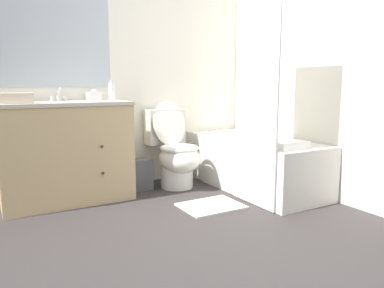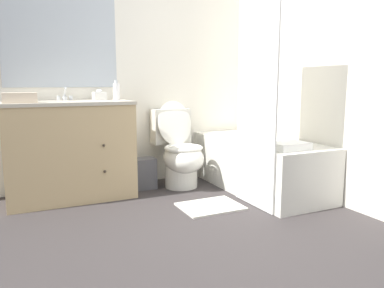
{
  "view_description": "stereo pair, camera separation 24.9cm",
  "coord_description": "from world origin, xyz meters",
  "px_view_note": "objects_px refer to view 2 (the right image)",
  "views": [
    {
      "loc": [
        -1.41,
        -1.99,
        1.06
      ],
      "look_at": [
        0.17,
        0.77,
        0.54
      ],
      "focal_mm": 35.0,
      "sensor_mm": 36.0,
      "label": 1
    },
    {
      "loc": [
        -1.19,
        -2.1,
        1.06
      ],
      "look_at": [
        0.17,
        0.77,
        0.54
      ],
      "focal_mm": 35.0,
      "sensor_mm": 36.0,
      "label": 2
    }
  ],
  "objects_px": {
    "sink_faucet": "(65,97)",
    "soap_dispenser": "(116,91)",
    "bathtub": "(258,164)",
    "tissue_box": "(99,96)",
    "bath_towel_folded": "(290,146)",
    "toilet": "(180,153)",
    "bath_mat": "(210,206)",
    "wastebasket": "(144,173)",
    "hand_towel_folded": "(20,98)",
    "vanity_cabinet": "(70,150)"
  },
  "relations": [
    {
      "from": "bathtub",
      "to": "bath_mat",
      "type": "relative_size",
      "value": 3.04
    },
    {
      "from": "bathtub",
      "to": "bath_towel_folded",
      "type": "distance_m",
      "value": 0.67
    },
    {
      "from": "sink_faucet",
      "to": "vanity_cabinet",
      "type": "bearing_deg",
      "value": -90.0
    },
    {
      "from": "toilet",
      "to": "bath_mat",
      "type": "height_order",
      "value": "toilet"
    },
    {
      "from": "bath_mat",
      "to": "bath_towel_folded",
      "type": "bearing_deg",
      "value": -25.94
    },
    {
      "from": "bath_towel_folded",
      "to": "sink_faucet",
      "type": "bearing_deg",
      "value": 142.1
    },
    {
      "from": "vanity_cabinet",
      "to": "bathtub",
      "type": "bearing_deg",
      "value": -16.01
    },
    {
      "from": "tissue_box",
      "to": "soap_dispenser",
      "type": "relative_size",
      "value": 0.79
    },
    {
      "from": "bathtub",
      "to": "tissue_box",
      "type": "bearing_deg",
      "value": 156.04
    },
    {
      "from": "hand_towel_folded",
      "to": "bath_towel_folded",
      "type": "relative_size",
      "value": 0.86
    },
    {
      "from": "bath_towel_folded",
      "to": "toilet",
      "type": "bearing_deg",
      "value": 118.58
    },
    {
      "from": "vanity_cabinet",
      "to": "soap_dispenser",
      "type": "relative_size",
      "value": 5.99
    },
    {
      "from": "bathtub",
      "to": "soap_dispenser",
      "type": "height_order",
      "value": "soap_dispenser"
    },
    {
      "from": "bath_mat",
      "to": "bathtub",
      "type": "bearing_deg",
      "value": 23.44
    },
    {
      "from": "hand_towel_folded",
      "to": "bathtub",
      "type": "bearing_deg",
      "value": -9.61
    },
    {
      "from": "bath_mat",
      "to": "vanity_cabinet",
      "type": "bearing_deg",
      "value": 142.05
    },
    {
      "from": "tissue_box",
      "to": "vanity_cabinet",
      "type": "bearing_deg",
      "value": -156.62
    },
    {
      "from": "tissue_box",
      "to": "bathtub",
      "type": "bearing_deg",
      "value": -23.96
    },
    {
      "from": "tissue_box",
      "to": "hand_towel_folded",
      "type": "distance_m",
      "value": 0.75
    },
    {
      "from": "vanity_cabinet",
      "to": "tissue_box",
      "type": "bearing_deg",
      "value": 23.38
    },
    {
      "from": "wastebasket",
      "to": "soap_dispenser",
      "type": "bearing_deg",
      "value": 173.24
    },
    {
      "from": "tissue_box",
      "to": "wastebasket",
      "type": "bearing_deg",
      "value": -18.41
    },
    {
      "from": "bath_towel_folded",
      "to": "vanity_cabinet",
      "type": "bearing_deg",
      "value": 146.07
    },
    {
      "from": "tissue_box",
      "to": "soap_dispenser",
      "type": "bearing_deg",
      "value": -35.3
    },
    {
      "from": "hand_towel_folded",
      "to": "bath_towel_folded",
      "type": "bearing_deg",
      "value": -25.37
    },
    {
      "from": "vanity_cabinet",
      "to": "toilet",
      "type": "distance_m",
      "value": 1.07
    },
    {
      "from": "soap_dispenser",
      "to": "hand_towel_folded",
      "type": "relative_size",
      "value": 0.71
    },
    {
      "from": "soap_dispenser",
      "to": "bath_mat",
      "type": "bearing_deg",
      "value": -55.48
    },
    {
      "from": "bathtub",
      "to": "hand_towel_folded",
      "type": "distance_m",
      "value": 2.26
    },
    {
      "from": "sink_faucet",
      "to": "bath_towel_folded",
      "type": "relative_size",
      "value": 0.47
    },
    {
      "from": "vanity_cabinet",
      "to": "tissue_box",
      "type": "height_order",
      "value": "tissue_box"
    },
    {
      "from": "bathtub",
      "to": "wastebasket",
      "type": "height_order",
      "value": "bathtub"
    },
    {
      "from": "bathtub",
      "to": "bath_mat",
      "type": "xyz_separation_m",
      "value": [
        -0.71,
        -0.31,
        -0.25
      ]
    },
    {
      "from": "toilet",
      "to": "wastebasket",
      "type": "bearing_deg",
      "value": 168.94
    },
    {
      "from": "hand_towel_folded",
      "to": "bath_towel_folded",
      "type": "height_order",
      "value": "hand_towel_folded"
    },
    {
      "from": "vanity_cabinet",
      "to": "bath_towel_folded",
      "type": "bearing_deg",
      "value": -33.93
    },
    {
      "from": "soap_dispenser",
      "to": "bathtub",
      "type": "bearing_deg",
      "value": -22.53
    },
    {
      "from": "wastebasket",
      "to": "tissue_box",
      "type": "relative_size",
      "value": 2.1
    },
    {
      "from": "vanity_cabinet",
      "to": "bathtub",
      "type": "relative_size",
      "value": 0.72
    },
    {
      "from": "vanity_cabinet",
      "to": "bath_towel_folded",
      "type": "height_order",
      "value": "vanity_cabinet"
    },
    {
      "from": "vanity_cabinet",
      "to": "bathtub",
      "type": "distance_m",
      "value": 1.82
    },
    {
      "from": "toilet",
      "to": "bathtub",
      "type": "relative_size",
      "value": 0.56
    },
    {
      "from": "vanity_cabinet",
      "to": "wastebasket",
      "type": "distance_m",
      "value": 0.77
    },
    {
      "from": "sink_faucet",
      "to": "tissue_box",
      "type": "bearing_deg",
      "value": -6.76
    },
    {
      "from": "tissue_box",
      "to": "bath_mat",
      "type": "relative_size",
      "value": 0.29
    },
    {
      "from": "bathtub",
      "to": "soap_dispenser",
      "type": "xyz_separation_m",
      "value": [
        -1.28,
        0.53,
        0.72
      ]
    },
    {
      "from": "sink_faucet",
      "to": "soap_dispenser",
      "type": "xyz_separation_m",
      "value": [
        0.46,
        -0.14,
        0.05
      ]
    },
    {
      "from": "bathtub",
      "to": "tissue_box",
      "type": "distance_m",
      "value": 1.7
    },
    {
      "from": "sink_faucet",
      "to": "tissue_box",
      "type": "relative_size",
      "value": 0.96
    },
    {
      "from": "vanity_cabinet",
      "to": "wastebasket",
      "type": "height_order",
      "value": "vanity_cabinet"
    }
  ]
}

